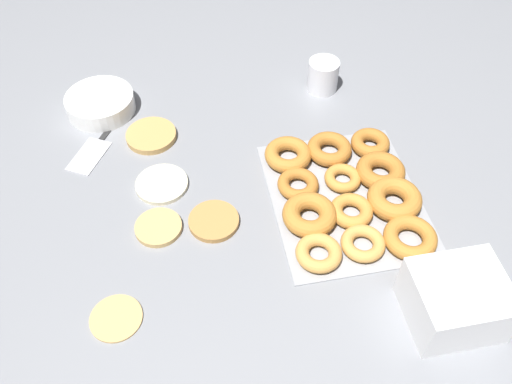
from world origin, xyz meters
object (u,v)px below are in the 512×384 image
(pancake_1, at_px, (214,221))
(donut_tray, at_px, (348,193))
(pancake_2, at_px, (162,184))
(paper_cup, at_px, (323,76))
(pancake_4, at_px, (151,136))
(spatula, at_px, (95,148))
(batter_bowl, at_px, (100,103))
(pancake_3, at_px, (116,318))
(pancake_0, at_px, (158,227))
(container_stack, at_px, (456,300))

(pancake_1, bearing_deg, donut_tray, -87.67)
(pancake_2, height_order, paper_cup, paper_cup)
(pancake_4, distance_m, paper_cup, 0.46)
(pancake_1, relative_size, paper_cup, 1.28)
(pancake_4, relative_size, spatula, 0.51)
(spatula, bearing_deg, paper_cup, 130.70)
(pancake_1, relative_size, spatula, 0.45)
(pancake_1, xyz_separation_m, pancake_4, (0.28, 0.11, 0.00))
(pancake_4, bearing_deg, spatula, 94.99)
(donut_tray, relative_size, paper_cup, 4.61)
(batter_bowl, height_order, spatula, batter_bowl)
(pancake_1, xyz_separation_m, pancake_3, (-0.18, 0.20, -0.00))
(pancake_3, distance_m, paper_cup, 0.79)
(pancake_1, xyz_separation_m, spatula, (0.27, 0.24, -0.00))
(spatula, bearing_deg, donut_tray, 93.61)
(pancake_3, distance_m, batter_bowl, 0.59)
(pancake_0, height_order, spatula, pancake_0)
(container_stack, xyz_separation_m, paper_cup, (0.67, 0.05, -0.01))
(pancake_3, distance_m, container_stack, 0.60)
(pancake_3, distance_m, donut_tray, 0.53)
(donut_tray, height_order, container_stack, container_stack)
(pancake_3, height_order, batter_bowl, batter_bowl)
(pancake_2, bearing_deg, paper_cup, -58.91)
(donut_tray, bearing_deg, pancake_1, 92.33)
(spatula, bearing_deg, pancake_1, 71.44)
(pancake_0, xyz_separation_m, paper_cup, (0.38, -0.45, 0.04))
(pancake_3, bearing_deg, paper_cup, -43.54)
(pancake_1, relative_size, pancake_2, 0.91)
(batter_bowl, bearing_deg, container_stack, -138.40)
(paper_cup, bearing_deg, pancake_0, 130.16)
(spatula, bearing_deg, pancake_2, 74.24)
(pancake_0, height_order, batter_bowl, batter_bowl)
(pancake_2, xyz_separation_m, paper_cup, (0.26, -0.44, 0.04))
(pancake_4, xyz_separation_m, spatula, (-0.01, 0.13, -0.00))
(batter_bowl, bearing_deg, pancake_2, -155.53)
(pancake_1, distance_m, pancake_2, 0.16)
(pancake_4, xyz_separation_m, container_stack, (-0.57, -0.50, 0.04))
(donut_tray, height_order, spatula, donut_tray)
(pancake_0, distance_m, pancake_4, 0.28)
(pancake_4, xyz_separation_m, donut_tray, (-0.27, -0.40, 0.01))
(pancake_0, relative_size, pancake_2, 0.84)
(pancake_4, bearing_deg, donut_tray, -123.89)
(container_stack, distance_m, spatula, 0.85)
(pancake_4, height_order, spatula, pancake_4)
(pancake_0, height_order, container_stack, container_stack)
(container_stack, bearing_deg, paper_cup, 4.47)
(pancake_4, xyz_separation_m, batter_bowl, (0.12, 0.11, 0.02))
(batter_bowl, bearing_deg, spatula, 172.51)
(paper_cup, bearing_deg, pancake_2, 121.09)
(pancake_3, height_order, paper_cup, paper_cup)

